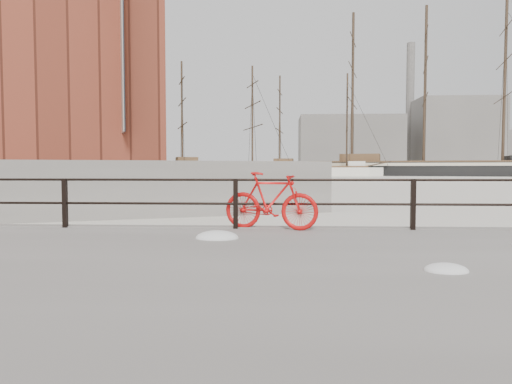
% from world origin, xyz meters
% --- Properties ---
extents(ground, '(400.00, 400.00, 0.00)m').
position_xyz_m(ground, '(0.00, 0.00, 0.00)').
color(ground, white).
rests_on(ground, ground).
extents(promenade, '(36.00, 8.00, 0.35)m').
position_xyz_m(promenade, '(0.00, -4.00, 0.17)').
color(promenade, gray).
rests_on(promenade, ground).
extents(far_quay, '(78.44, 148.07, 1.80)m').
position_xyz_m(far_quay, '(-40.00, 72.00, 0.90)').
color(far_quay, gray).
rests_on(far_quay, ground).
extents(guardrail, '(28.00, 0.10, 1.00)m').
position_xyz_m(guardrail, '(0.00, -0.15, 0.85)').
color(guardrail, black).
rests_on(guardrail, promenade).
extents(bicycle, '(1.90, 0.73, 1.14)m').
position_xyz_m(bicycle, '(-2.79, -0.25, 0.92)').
color(bicycle, red).
rests_on(bicycle, promenade).
extents(barque_black, '(66.28, 35.85, 35.50)m').
position_xyz_m(barque_black, '(26.72, 84.98, 0.00)').
color(barque_black, black).
rests_on(barque_black, ground).
extents(schooner_mid, '(30.48, 15.69, 21.00)m').
position_xyz_m(schooner_mid, '(4.11, 82.48, 0.00)').
color(schooner_mid, white).
rests_on(schooner_mid, ground).
extents(schooner_left, '(28.52, 19.65, 19.65)m').
position_xyz_m(schooner_left, '(-12.77, 66.51, 0.00)').
color(schooner_left, silver).
rests_on(schooner_left, ground).
extents(workboat_far, '(9.82, 9.84, 7.00)m').
position_xyz_m(workboat_far, '(-32.34, 42.52, 0.00)').
color(workboat_far, black).
rests_on(workboat_far, ground).
extents(apartment_mustard, '(26.02, 22.15, 22.20)m').
position_xyz_m(apartment_mustard, '(-29.49, 40.65, 12.90)').
color(apartment_mustard, gold).
rests_on(apartment_mustard, far_quay).
extents(apartment_cream, '(24.16, 21.40, 21.20)m').
position_xyz_m(apartment_cream, '(-38.11, 61.98, 12.40)').
color(apartment_cream, beige).
rests_on(apartment_cream, far_quay).
extents(apartment_grey, '(26.02, 22.15, 23.20)m').
position_xyz_m(apartment_grey, '(-46.35, 82.38, 13.40)').
color(apartment_grey, '#9A9A95').
rests_on(apartment_grey, far_quay).
extents(apartment_brick, '(27.87, 22.90, 21.20)m').
position_xyz_m(apartment_brick, '(-54.97, 103.70, 12.40)').
color(apartment_brick, brown).
rests_on(apartment_brick, far_quay).
extents(industrial_west, '(32.00, 18.00, 18.00)m').
position_xyz_m(industrial_west, '(20.00, 140.00, 9.00)').
color(industrial_west, gray).
rests_on(industrial_west, ground).
extents(industrial_mid, '(26.00, 20.00, 24.00)m').
position_xyz_m(industrial_mid, '(55.00, 145.00, 12.00)').
color(industrial_mid, gray).
rests_on(industrial_mid, ground).
extents(smokestack, '(2.80, 2.80, 44.00)m').
position_xyz_m(smokestack, '(42.00, 150.00, 22.00)').
color(smokestack, gray).
rests_on(smokestack, ground).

